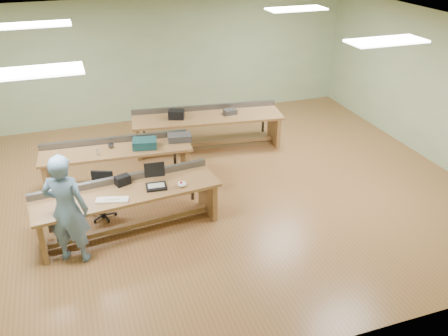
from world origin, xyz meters
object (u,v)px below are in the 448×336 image
at_px(workbench_front, 128,201).
at_px(laptop_base, 156,187).
at_px(task_chair, 103,201).
at_px(mug, 111,146).
at_px(parts_bin_grey, 179,137).
at_px(workbench_mid, 117,158).
at_px(parts_bin_teal, 145,143).
at_px(camera_bag, 123,180).
at_px(person, 67,209).
at_px(drinks_can, 97,152).
at_px(workbench_back, 207,123).

height_order(workbench_front, laptop_base, workbench_front).
relative_size(task_chair, mug, 7.34).
bearing_deg(parts_bin_grey, task_chair, -147.14).
relative_size(workbench_mid, parts_bin_teal, 6.36).
bearing_deg(task_chair, camera_bag, -22.62).
height_order(person, camera_bag, person).
height_order(task_chair, parts_bin_grey, parts_bin_grey).
relative_size(person, parts_bin_grey, 3.87).
distance_m(task_chair, mug, 1.29).
relative_size(workbench_mid, drinks_can, 23.97).
bearing_deg(person, mug, -88.60).
distance_m(workbench_front, parts_bin_grey, 2.07).
relative_size(camera_bag, task_chair, 0.29).
height_order(workbench_front, parts_bin_grey, parts_bin_grey).
bearing_deg(drinks_can, task_chair, -93.88).
height_order(mug, drinks_can, drinks_can).
distance_m(laptop_base, task_chair, 1.14).
height_order(camera_bag, parts_bin_teal, camera_bag).
height_order(camera_bag, drinks_can, camera_bag).
xyz_separation_m(workbench_front, drinks_can, (-0.31, 1.48, 0.25)).
bearing_deg(camera_bag, workbench_mid, 67.25).
height_order(workbench_back, parts_bin_grey, parts_bin_grey).
xyz_separation_m(workbench_mid, parts_bin_teal, (0.53, -0.12, 0.27)).
relative_size(person, drinks_can, 14.83).
xyz_separation_m(laptop_base, camera_bag, (-0.49, 0.28, 0.06)).
distance_m(workbench_mid, parts_bin_teal, 0.61).
relative_size(workbench_back, mug, 30.51).
height_order(laptop_base, parts_bin_grey, parts_bin_grey).
bearing_deg(workbench_mid, person, -110.60).
xyz_separation_m(mug, drinks_can, (-0.27, -0.22, 0.02)).
xyz_separation_m(workbench_front, workbench_back, (2.17, 2.70, 0.01)).
distance_m(mug, drinks_can, 0.34).
bearing_deg(workbench_back, task_chair, -132.35).
xyz_separation_m(camera_bag, drinks_can, (-0.28, 1.26, -0.02)).
relative_size(workbench_front, parts_bin_teal, 6.75).
distance_m(workbench_back, drinks_can, 2.77).
bearing_deg(parts_bin_grey, laptop_base, -115.67).
xyz_separation_m(parts_bin_grey, drinks_can, (-1.58, -0.13, -0.00)).
distance_m(workbench_back, parts_bin_teal, 2.00).
bearing_deg(laptop_base, mug, 111.56).
bearing_deg(camera_bag, laptop_base, -49.28).
bearing_deg(drinks_can, workbench_mid, 24.15).
xyz_separation_m(workbench_back, parts_bin_grey, (-0.89, -1.08, 0.25)).
xyz_separation_m(person, parts_bin_teal, (1.50, 2.00, -0.05)).
xyz_separation_m(workbench_mid, camera_bag, (-0.07, -1.42, 0.27)).
relative_size(task_chair, parts_bin_grey, 1.78).
height_order(workbench_back, laptop_base, workbench_back).
relative_size(parts_bin_grey, mug, 4.13).
relative_size(camera_bag, drinks_can, 1.95).
bearing_deg(parts_bin_teal, workbench_back, 36.54).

